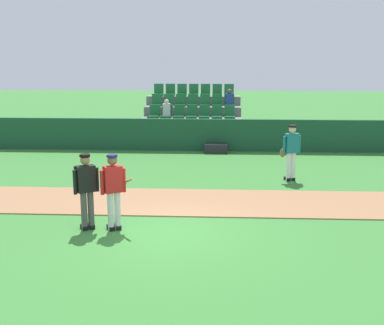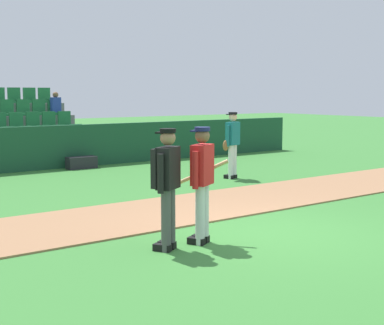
{
  "view_description": "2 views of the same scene",
  "coord_description": "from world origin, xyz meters",
  "views": [
    {
      "loc": [
        1.14,
        -10.61,
        4.02
      ],
      "look_at": [
        0.48,
        2.17,
        1.15
      ],
      "focal_mm": 47.22,
      "sensor_mm": 36.0,
      "label": 1
    },
    {
      "loc": [
        -6.23,
        -6.39,
        2.26
      ],
      "look_at": [
        0.3,
        2.4,
        0.9
      ],
      "focal_mm": 52.61,
      "sensor_mm": 36.0,
      "label": 2
    }
  ],
  "objects": [
    {
      "name": "stadium_bleachers",
      "position": [
        0.0,
        11.79,
        0.73
      ],
      "size": [
        4.45,
        3.8,
        2.45
      ],
      "color": "slate",
      "rests_on": "ground"
    },
    {
      "name": "infield_dirt_path",
      "position": [
        0.0,
        2.36,
        0.01
      ],
      "size": [
        28.0,
        2.45,
        0.03
      ],
      "primitive_type": "cube",
      "color": "#9E704C",
      "rests_on": "ground"
    },
    {
      "name": "runner_teal_jersey",
      "position": [
        3.42,
        4.82,
        0.96
      ],
      "size": [
        0.67,
        0.39,
        1.76
      ],
      "color": "white",
      "rests_on": "ground"
    },
    {
      "name": "umpire_home_plate",
      "position": [
        -1.8,
        0.18,
        1.0
      ],
      "size": [
        0.53,
        0.46,
        1.76
      ],
      "color": "#4C4C4C",
      "rests_on": "ground"
    },
    {
      "name": "equipment_bag",
      "position": [
        1.09,
        9.04,
        0.18
      ],
      "size": [
        0.9,
        0.36,
        0.36
      ],
      "primitive_type": "cube",
      "color": "#232328",
      "rests_on": "ground"
    },
    {
      "name": "ground_plane",
      "position": [
        0.0,
        0.0,
        0.0
      ],
      "size": [
        80.0,
        80.0,
        0.0
      ],
      "primitive_type": "plane",
      "color": "#387A33"
    },
    {
      "name": "batter_red_jersey",
      "position": [
        -1.18,
        0.17,
        0.97
      ],
      "size": [
        0.74,
        0.7,
        1.76
      ],
      "color": "silver",
      "rests_on": "ground"
    },
    {
      "name": "dugout_fence",
      "position": [
        0.0,
        9.49,
        0.65
      ],
      "size": [
        20.0,
        0.16,
        1.29
      ],
      "primitive_type": "cube",
      "color": "#19472D",
      "rests_on": "ground"
    }
  ]
}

